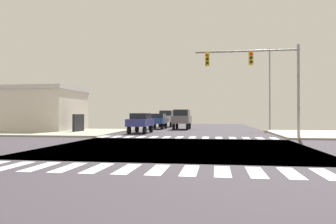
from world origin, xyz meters
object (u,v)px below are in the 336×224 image
object	(u,v)px
sedan_crossing_2	(158,120)
suv_queued_2	(167,117)
street_lamp	(268,82)
suv_trailing_3	(182,118)
traffic_signal_mast	(258,69)
bank_building	(25,109)
sedan_outer_3	(141,121)

from	to	relation	value
sedan_crossing_2	suv_queued_2	bearing A→B (deg)	-90.00
street_lamp	sedan_crossing_2	size ratio (longest dim) A/B	2.20
suv_trailing_3	traffic_signal_mast	bearing A→B (deg)	118.69
bank_building	sedan_outer_3	size ratio (longest dim) A/B	3.08
traffic_signal_mast	sedan_crossing_2	distance (m)	17.60
street_lamp	traffic_signal_mast	bearing A→B (deg)	-101.58
suv_queued_2	traffic_signal_mast	bearing A→B (deg)	115.97
traffic_signal_mast	suv_queued_2	size ratio (longest dim) A/B	1.68
suv_trailing_3	sedan_outer_3	xyz separation A→B (m)	(-3.00, -8.55, -0.28)
bank_building	suv_queued_2	distance (m)	19.21
sedan_crossing_2	sedan_outer_3	xyz separation A→B (m)	(0.00, -9.24, 0.00)
street_lamp	bank_building	size ratio (longest dim) A/B	0.71
bank_building	sedan_crossing_2	size ratio (longest dim) A/B	3.08
traffic_signal_mast	suv_trailing_3	bearing A→B (deg)	118.69
street_lamp	suv_trailing_3	distance (m)	10.88
suv_queued_2	suv_trailing_3	bearing A→B (deg)	111.10
sedan_crossing_2	sedan_outer_3	distance (m)	9.24
sedan_outer_3	bank_building	bearing A→B (deg)	-10.98
sedan_crossing_2	sedan_outer_3	world-z (taller)	same
traffic_signal_mast	bank_building	size ratio (longest dim) A/B	0.58
street_lamp	suv_trailing_3	size ratio (longest dim) A/B	2.06
bank_building	sedan_outer_3	world-z (taller)	bank_building
suv_queued_2	suv_trailing_3	distance (m)	8.33
street_lamp	bank_building	distance (m)	27.48
bank_building	suv_trailing_3	xyz separation A→B (m)	(16.41, 5.95, -0.95)
street_lamp	suv_queued_2	bearing A→B (deg)	151.99
traffic_signal_mast	bank_building	distance (m)	24.80
traffic_signal_mast	street_lamp	xyz separation A→B (m)	(2.86, 13.94, 0.35)
suv_queued_2	street_lamp	bearing A→B (deg)	151.99
sedan_outer_3	sedan_crossing_2	bearing A→B (deg)	-90.00
street_lamp	suv_queued_2	world-z (taller)	street_lamp
street_lamp	suv_trailing_3	bearing A→B (deg)	-175.16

